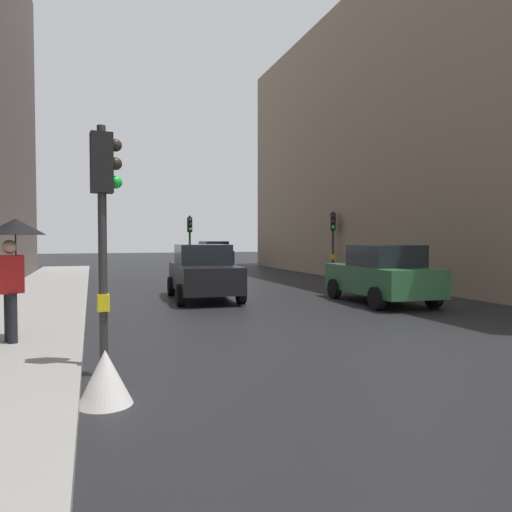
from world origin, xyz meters
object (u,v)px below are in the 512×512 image
(warning_sign_triangle, at_px, (105,377))
(traffic_light_mid_street, at_px, (333,232))
(traffic_light_near_left, at_px, (104,204))
(car_green_estate, at_px, (382,274))
(car_blue_van, at_px, (213,254))
(car_dark_suv, at_px, (203,272))
(pedestrian_with_umbrella, at_px, (14,245))
(traffic_light_far_median, at_px, (190,233))

(warning_sign_triangle, bearing_deg, traffic_light_mid_street, 54.19)
(traffic_light_near_left, height_order, car_green_estate, traffic_light_near_left)
(traffic_light_mid_street, distance_m, car_blue_van, 12.37)
(car_dark_suv, bearing_deg, pedestrian_with_umbrella, -127.92)
(traffic_light_mid_street, height_order, car_blue_van, traffic_light_mid_street)
(traffic_light_near_left, bearing_deg, car_blue_van, 73.12)
(car_green_estate, distance_m, warning_sign_triangle, 10.57)
(traffic_light_far_median, height_order, car_green_estate, traffic_light_far_median)
(car_blue_van, distance_m, car_green_estate, 20.54)
(pedestrian_with_umbrella, height_order, warning_sign_triangle, pedestrian_with_umbrella)
(traffic_light_mid_street, relative_size, pedestrian_with_umbrella, 1.54)
(traffic_light_near_left, distance_m, car_blue_van, 27.20)
(traffic_light_mid_street, distance_m, warning_sign_triangle, 19.03)
(traffic_light_near_left, xyz_separation_m, car_dark_suv, (3.23, 8.12, -1.56))
(warning_sign_triangle, bearing_deg, traffic_light_near_left, 88.32)
(car_blue_van, bearing_deg, traffic_light_mid_street, -75.11)
(traffic_light_far_median, distance_m, car_blue_van, 6.76)
(car_dark_suv, distance_m, pedestrian_with_umbrella, 7.67)
(car_blue_van, relative_size, warning_sign_triangle, 6.60)
(pedestrian_with_umbrella, bearing_deg, car_dark_suv, 52.08)
(pedestrian_with_umbrella, relative_size, warning_sign_triangle, 3.29)
(traffic_light_mid_street, xyz_separation_m, pedestrian_with_umbrella, (-12.49, -11.99, -0.43))
(traffic_light_far_median, bearing_deg, warning_sign_triangle, -103.60)
(traffic_light_mid_street, bearing_deg, car_green_estate, -108.61)
(car_blue_van, bearing_deg, warning_sign_triangle, -106.22)
(warning_sign_triangle, bearing_deg, car_dark_suv, 70.78)
(pedestrian_with_umbrella, bearing_deg, car_green_estate, 19.18)
(car_blue_van, xyz_separation_m, car_dark_suv, (-4.66, -17.87, 0.00))
(car_dark_suv, height_order, warning_sign_triangle, car_dark_suv)
(pedestrian_with_umbrella, distance_m, warning_sign_triangle, 3.95)
(traffic_light_mid_street, relative_size, car_dark_suv, 0.77)
(traffic_light_far_median, relative_size, warning_sign_triangle, 5.00)
(traffic_light_mid_street, xyz_separation_m, car_blue_van, (-3.16, 11.87, -1.39))
(traffic_light_far_median, height_order, car_blue_van, traffic_light_far_median)
(car_blue_van, distance_m, car_dark_suv, 18.46)
(traffic_light_far_median, xyz_separation_m, traffic_light_near_left, (-5.10, -19.97, 0.20))
(traffic_light_far_median, xyz_separation_m, car_green_estate, (3.03, -14.53, -1.36))
(traffic_light_near_left, distance_m, pedestrian_with_umbrella, 2.63)
(traffic_light_far_median, bearing_deg, traffic_light_near_left, -104.31)
(car_blue_van, bearing_deg, car_dark_suv, -104.61)
(traffic_light_mid_street, distance_m, car_green_estate, 9.24)
(traffic_light_mid_street, xyz_separation_m, car_green_estate, (-2.92, -8.66, -1.39))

